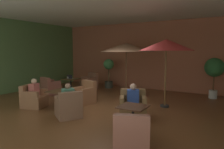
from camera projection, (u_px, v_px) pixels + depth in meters
The scene contains 23 objects.
ground_plane at pixel (105, 109), 7.56m from camera, with size 11.30×9.37×0.02m, color brown.
wall_back_brick at pixel (152, 56), 11.31m from camera, with size 11.30×0.08×3.60m, color #AA6043.
wall_left_accent at pixel (8, 56), 10.25m from camera, with size 0.08×9.37×3.60m, color #567A45.
ceiling_slab at pixel (105, 5), 7.15m from camera, with size 11.30×9.37×0.06m, color silver.
cafe_table_front_left at pixel (71, 81), 10.85m from camera, with size 0.74×0.74×0.65m.
armchair_front_left_north at pixel (50, 88), 10.05m from camera, with size 0.89×0.89×0.83m.
armchair_front_left_east at pixel (89, 83), 11.62m from camera, with size 0.94×0.91×0.85m.
cafe_table_front_right at pixel (133, 112), 5.49m from camera, with size 0.70×0.70×0.65m.
armchair_front_right_north at pixel (133, 107), 6.59m from camera, with size 1.05×1.04×0.86m.
armchair_front_right_east at pixel (132, 136), 4.43m from camera, with size 0.95×0.95×0.83m.
cafe_table_mid_center at pixel (61, 95), 7.55m from camera, with size 0.84×0.84×0.65m.
armchair_mid_center_north at pixel (69, 107), 6.59m from camera, with size 1.05×1.02×0.85m.
armchair_mid_center_east at pixel (84, 95), 8.36m from camera, with size 0.85×0.89×0.89m.
armchair_mid_center_south at pixel (34, 99), 7.80m from camera, with size 0.96×0.95×0.82m.
patio_umbrella_tall_red at pixel (166, 45), 7.60m from camera, with size 1.96×1.96×2.49m.
patio_umbrella_center_beige at pixel (126, 48), 9.68m from camera, with size 2.40×2.40×2.43m.
potted_tree_left_corner at pixel (109, 70), 11.74m from camera, with size 0.58×0.58×1.62m.
potted_tree_mid_left at pixel (214, 69), 9.10m from camera, with size 0.82×0.82×1.77m.
patron_blue_shirt at pixel (34, 88), 7.74m from camera, with size 0.33×0.43×0.65m.
patron_by_window at pixel (68, 95), 6.59m from camera, with size 0.40×0.43×0.66m.
patron_with_friend at pixel (133, 95), 6.51m from camera, with size 0.44×0.39×0.63m.
iced_drink_cup at pixel (68, 78), 10.79m from camera, with size 0.08×0.08×0.11m, color white.
open_laptop at pixel (70, 78), 10.79m from camera, with size 0.34×0.27×0.20m.
Camera 1 is at (4.03, -6.18, 2.08)m, focal length 33.87 mm.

